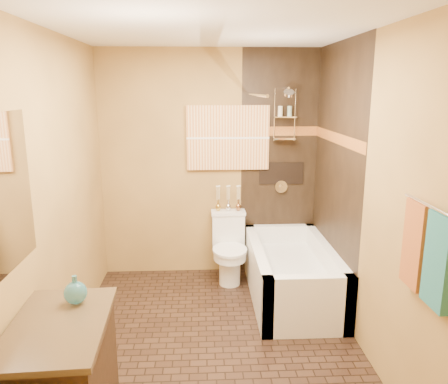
{
  "coord_description": "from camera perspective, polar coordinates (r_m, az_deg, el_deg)",
  "views": [
    {
      "loc": [
        -0.09,
        -3.28,
        2.07
      ],
      "look_at": [
        0.1,
        0.4,
        1.2
      ],
      "focal_mm": 35.0,
      "sensor_mm": 36.0,
      "label": 1
    }
  ],
  "objects": [
    {
      "name": "floor",
      "position": [
        3.88,
        -1.26,
        -18.93
      ],
      "size": [
        3.0,
        3.0,
        0.0
      ],
      "primitive_type": "plane",
      "color": "black",
      "rests_on": "ground"
    },
    {
      "name": "wall_left",
      "position": [
        3.56,
        -21.05,
        -0.92
      ],
      "size": [
        0.02,
        3.0,
        2.5
      ],
      "primitive_type": "cube",
      "color": "#B08844",
      "rests_on": "floor"
    },
    {
      "name": "wall_right",
      "position": [
        3.62,
        17.98,
        -0.46
      ],
      "size": [
        0.02,
        3.0,
        2.5
      ],
      "primitive_type": "cube",
      "color": "#B08844",
      "rests_on": "floor"
    },
    {
      "name": "wall_back",
      "position": [
        4.85,
        -1.87,
        3.57
      ],
      "size": [
        2.4,
        0.02,
        2.5
      ],
      "primitive_type": "cube",
      "color": "#B08844",
      "rests_on": "floor"
    },
    {
      "name": "wall_front",
      "position": [
        1.96,
        -0.12,
        -11.41
      ],
      "size": [
        2.4,
        0.02,
        2.5
      ],
      "primitive_type": "cube",
      "color": "#B08844",
      "rests_on": "floor"
    },
    {
      "name": "ceiling",
      "position": [
        3.31,
        -1.5,
        20.76
      ],
      "size": [
        3.0,
        3.0,
        0.0
      ],
      "primitive_type": "plane",
      "color": "silver",
      "rests_on": "wall_back"
    },
    {
      "name": "alcove_tile_back",
      "position": [
        4.92,
        7.22,
        3.6
      ],
      "size": [
        0.85,
        0.01,
        2.5
      ],
      "primitive_type": "cube",
      "color": "black",
      "rests_on": "wall_back"
    },
    {
      "name": "alcove_tile_right",
      "position": [
        4.31,
        14.35,
        1.91
      ],
      "size": [
        0.01,
        1.5,
        2.5
      ],
      "primitive_type": "cube",
      "color": "black",
      "rests_on": "wall_right"
    },
    {
      "name": "mosaic_band_back",
      "position": [
        4.86,
        7.37,
        7.89
      ],
      "size": [
        0.85,
        0.01,
        0.1
      ],
      "primitive_type": "cube",
      "color": "brown",
      "rests_on": "alcove_tile_back"
    },
    {
      "name": "mosaic_band_right",
      "position": [
        4.25,
        14.51,
        6.81
      ],
      "size": [
        0.01,
        1.5,
        0.1
      ],
      "primitive_type": "cube",
      "color": "brown",
      "rests_on": "alcove_tile_right"
    },
    {
      "name": "alcove_niche",
      "position": [
        4.93,
        7.49,
        2.45
      ],
      "size": [
        0.5,
        0.01,
        0.25
      ],
      "primitive_type": "cube",
      "color": "black",
      "rests_on": "alcove_tile_back"
    },
    {
      "name": "shower_fixtures",
      "position": [
        4.76,
        7.9,
        8.32
      ],
      "size": [
        0.24,
        0.33,
        1.16
      ],
      "color": "silver",
      "rests_on": "floor"
    },
    {
      "name": "curtain_rod",
      "position": [
        4.06,
        4.05,
        12.57
      ],
      "size": [
        0.03,
        1.55,
        0.03
      ],
      "primitive_type": "cylinder",
      "rotation": [
        1.57,
        0.0,
        0.0
      ],
      "color": "silver",
      "rests_on": "wall_back"
    },
    {
      "name": "towel_bar",
      "position": [
        2.63,
        25.28,
        -1.67
      ],
      "size": [
        0.02,
        0.55,
        0.02
      ],
      "primitive_type": "cylinder",
      "rotation": [
        1.57,
        0.0,
        0.0
      ],
      "color": "silver",
      "rests_on": "wall_right"
    },
    {
      "name": "towel_teal",
      "position": [
        2.6,
        26.22,
        -8.16
      ],
      "size": [
        0.05,
        0.22,
        0.52
      ],
      "primitive_type": "cube",
      "color": "#1D615F",
      "rests_on": "towel_bar"
    },
    {
      "name": "towel_rust",
      "position": [
        2.82,
        23.69,
        -6.31
      ],
      "size": [
        0.05,
        0.22,
        0.52
      ],
      "primitive_type": "cube",
      "color": "#9A4F1C",
      "rests_on": "towel_bar"
    },
    {
      "name": "sunset_painting",
      "position": [
        4.79,
        0.52,
        7.08
      ],
      "size": [
        0.9,
        0.04,
        0.7
      ],
      "primitive_type": "cube",
      "color": "#CB6D2F",
      "rests_on": "wall_back"
    },
    {
      "name": "bathtub",
      "position": [
        4.52,
        8.8,
        -10.99
      ],
      "size": [
        0.8,
        1.5,
        0.55
      ],
      "color": "white",
      "rests_on": "floor"
    },
    {
      "name": "toilet",
      "position": [
        4.82,
        0.67,
        -7.25
      ],
      "size": [
        0.38,
        0.56,
        0.75
      ],
      "rotation": [
        0.0,
        0.0,
        0.01
      ],
      "color": "white",
      "rests_on": "floor"
    },
    {
      "name": "vanity",
      "position": [
        2.96,
        -20.39,
        -22.28
      ],
      "size": [
        0.58,
        0.9,
        0.78
      ],
      "rotation": [
        0.0,
        0.0,
        0.05
      ],
      "color": "black",
      "rests_on": "floor"
    },
    {
      "name": "teal_bottle",
      "position": [
        2.9,
        -18.85,
        -11.99
      ],
      "size": [
        0.14,
        0.14,
        0.22
      ],
      "primitive_type": null,
      "rotation": [
        0.0,
        0.0,
        -0.0
      ],
      "color": "teal",
      "rests_on": "vanity"
    },
    {
      "name": "bud_vases",
      "position": [
        4.83,
        0.56,
        -0.73
      ],
      "size": [
        0.28,
        0.06,
        0.28
      ],
      "color": "gold",
      "rests_on": "toilet"
    }
  ]
}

